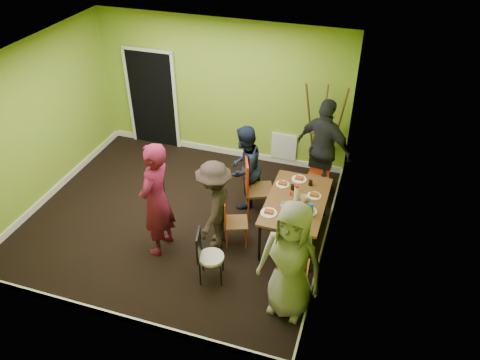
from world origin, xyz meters
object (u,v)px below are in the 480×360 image
at_px(easel, 323,133).
at_px(chair_back_end, 320,164).
at_px(person_front_end, 291,261).
at_px(person_standing, 156,200).
at_px(thermos, 296,194).
at_px(chair_left_near, 231,219).
at_px(chair_left_far, 254,185).
at_px(chair_bentwood, 207,254).
at_px(blue_bottle, 310,210).
at_px(person_back_end, 324,149).
at_px(person_left_far, 244,168).
at_px(person_left_near, 215,205).
at_px(orange_bottle, 291,193).
at_px(dining_table, 296,203).
at_px(chair_front_end, 292,267).

bearing_deg(easel, chair_back_end, -82.18).
bearing_deg(person_front_end, person_standing, 175.62).
bearing_deg(person_front_end, thermos, 109.79).
distance_m(chair_left_near, person_standing, 1.20).
distance_m(chair_left_far, chair_bentwood, 1.66).
height_order(blue_bottle, person_back_end, person_back_end).
relative_size(chair_left_far, blue_bottle, 4.98).
relative_size(chair_left_far, thermos, 4.55).
height_order(chair_bentwood, person_left_far, person_left_far).
bearing_deg(chair_back_end, person_left_near, 58.85).
bearing_deg(chair_back_end, orange_bottle, 81.81).
distance_m(thermos, person_left_far, 1.19).
distance_m(dining_table, person_back_end, 1.40).
bearing_deg(thermos, person_left_near, -155.34).
distance_m(chair_front_end, thermos, 1.32).
xyz_separation_m(easel, person_front_end, (0.17, -3.36, -0.06)).
height_order(person_standing, person_front_end, person_standing).
relative_size(person_back_end, person_front_end, 1.04).
bearing_deg(easel, blue_bottle, -84.77).
bearing_deg(chair_left_far, person_front_end, 8.09).
xyz_separation_m(chair_bentwood, person_front_end, (1.24, -0.19, 0.41)).
distance_m(chair_left_near, chair_bentwood, 0.84).
bearing_deg(chair_left_near, chair_left_far, 150.69).
xyz_separation_m(chair_front_end, person_front_end, (0.01, -0.19, 0.30)).
distance_m(person_standing, person_front_end, 2.24).
bearing_deg(chair_bentwood, person_left_far, 166.10).
height_order(chair_left_far, person_standing, person_standing).
height_order(chair_left_far, chair_back_end, chair_left_far).
bearing_deg(orange_bottle, chair_back_end, 76.71).
xyz_separation_m(chair_left_near, person_front_end, (1.16, -1.02, 0.40)).
relative_size(chair_back_end, person_standing, 0.51).
bearing_deg(chair_left_far, blue_bottle, 36.12).
bearing_deg(blue_bottle, person_front_end, -91.65).
bearing_deg(person_standing, chair_left_near, 116.65).
bearing_deg(chair_left_far, chair_left_near, -30.24).
xyz_separation_m(chair_left_far, person_left_far, (-0.24, 0.23, 0.15)).
xyz_separation_m(chair_back_end, person_left_far, (-1.19, -0.66, 0.09)).
distance_m(blue_bottle, person_standing, 2.28).
distance_m(dining_table, chair_bentwood, 1.63).
xyz_separation_m(chair_back_end, thermos, (-0.17, -1.26, 0.19)).
bearing_deg(thermos, chair_bentwood, -128.13).
xyz_separation_m(orange_bottle, person_left_far, (-0.92, 0.49, -0.02)).
bearing_deg(chair_left_near, chair_bentwood, -26.37).
distance_m(chair_front_end, chair_bentwood, 1.24).
bearing_deg(chair_left_near, person_back_end, 128.17).
height_order(chair_back_end, chair_bentwood, chair_back_end).
relative_size(chair_left_near, chair_bentwood, 1.01).
relative_size(dining_table, chair_front_end, 1.44).
relative_size(chair_left_near, person_back_end, 0.47).
relative_size(orange_bottle, person_back_end, 0.04).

